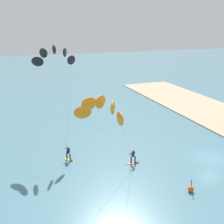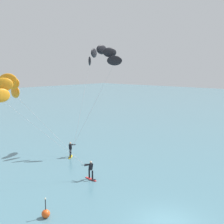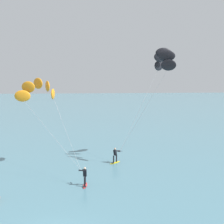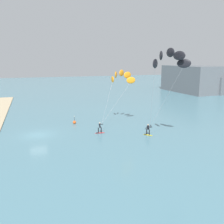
# 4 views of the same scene
# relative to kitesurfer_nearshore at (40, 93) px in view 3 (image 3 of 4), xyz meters

# --- Properties ---
(kitesurfer_nearshore) EXTENTS (6.90, 7.81, 9.26)m
(kitesurfer_nearshore) POSITION_rel_kitesurfer_nearshore_xyz_m (0.00, 0.00, 0.00)
(kitesurfer_nearshore) COLOR red
(kitesurfer_nearshore) RESTS_ON ground
(kitesurfer_mid_water) EXTENTS (6.69, 5.41, 12.35)m
(kitesurfer_mid_water) POSITION_rel_kitesurfer_nearshore_xyz_m (12.46, 1.70, 2.92)
(kitesurfer_mid_water) COLOR yellow
(kitesurfer_mid_water) RESTS_ON ground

